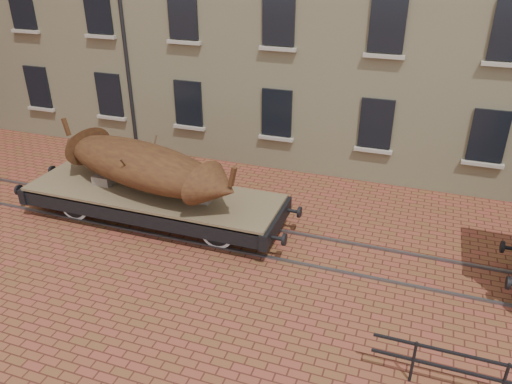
% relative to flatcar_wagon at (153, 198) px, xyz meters
% --- Properties ---
extents(ground, '(90.00, 90.00, 0.00)m').
position_rel_flatcar_wagon_xyz_m(ground, '(4.83, 0.00, -0.82)').
color(ground, brown).
extents(rail_track, '(30.00, 1.52, 0.06)m').
position_rel_flatcar_wagon_xyz_m(rail_track, '(4.83, 0.00, -0.79)').
color(rail_track, '#59595E').
rests_on(rail_track, ground).
extents(flatcar_wagon, '(8.76, 2.38, 1.32)m').
position_rel_flatcar_wagon_xyz_m(flatcar_wagon, '(0.00, 0.00, 0.00)').
color(flatcar_wagon, brown).
rests_on(flatcar_wagon, ground).
extents(iron_boat, '(6.82, 3.35, 1.63)m').
position_rel_flatcar_wagon_xyz_m(iron_boat, '(-0.27, 0.00, 1.05)').
color(iron_boat, '#4D3115').
rests_on(iron_boat, flatcar_wagon).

